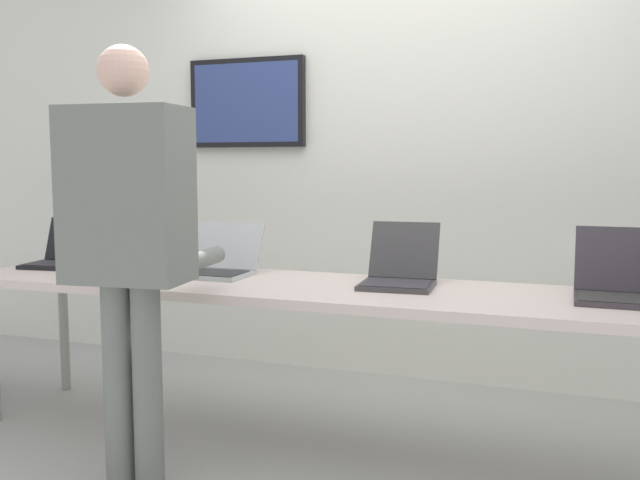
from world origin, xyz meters
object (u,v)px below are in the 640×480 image
object	(u,v)px
workbench	(342,297)
laptop_station_2	(400,271)
laptop_station_0	(65,255)
laptop_station_3	(620,284)
person	(129,227)
laptop_station_1	(217,263)

from	to	relation	value
workbench	laptop_station_2	size ratio (longest dim) A/B	9.07
laptop_station_0	workbench	bearing A→B (deg)	-3.80
workbench	laptop_station_3	bearing A→B (deg)	4.54
laptop_station_0	person	world-z (taller)	person
laptop_station_3	laptop_station_0	bearing A→B (deg)	179.67
laptop_station_2	person	bearing A→B (deg)	-138.66
laptop_station_2	laptop_station_3	xyz separation A→B (m)	(0.87, -0.04, 0.00)
laptop_station_3	laptop_station_1	bearing A→B (deg)	179.07
workbench	laptop_station_1	bearing A→B (deg)	170.11
laptop_station_2	laptop_station_3	world-z (taller)	laptop_station_3
workbench	laptop_station_2	distance (m)	0.27
laptop_station_3	person	bearing A→B (deg)	-157.65
laptop_station_0	laptop_station_2	bearing A→B (deg)	0.72
laptop_station_1	laptop_station_3	distance (m)	1.76
laptop_station_1	person	xyz separation A→B (m)	(0.04, -0.74, 0.23)
laptop_station_3	workbench	bearing A→B (deg)	-175.46
laptop_station_2	laptop_station_0	bearing A→B (deg)	-179.28
workbench	laptop_station_1	world-z (taller)	laptop_station_1
laptop_station_0	person	xyz separation A→B (m)	(0.91, -0.72, 0.23)
workbench	laptop_station_0	xyz separation A→B (m)	(-1.54, 0.10, 0.10)
laptop_station_0	laptop_station_3	world-z (taller)	laptop_station_3
laptop_station_0	laptop_station_2	xyz separation A→B (m)	(1.76, 0.02, 0.00)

